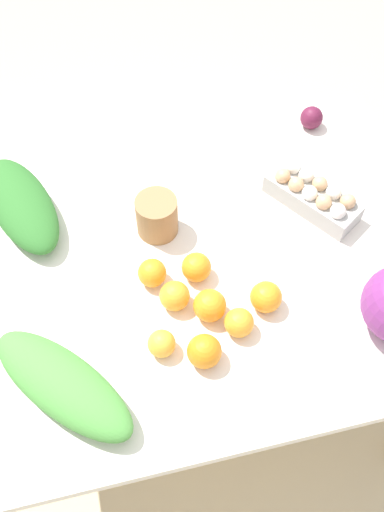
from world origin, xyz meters
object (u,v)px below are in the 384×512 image
Objects in this scene: orange_7 at (266,297)px; beet_root at (312,118)px; orange_3 at (204,351)px; orange_4 at (197,267)px; egg_carton at (313,195)px; orange_1 at (175,296)px; orange_6 at (162,344)px; orange_5 at (152,273)px; orange_2 at (210,306)px; greens_bunch_chard at (21,205)px; greens_bunch_beet_tops at (63,384)px; orange_0 at (239,323)px; paper_bag at (157,216)px.

beet_root is at bearing -119.69° from orange_7.
orange_4 is at bearing -99.55° from orange_3.
orange_4 is at bearing -101.17° from egg_carton.
orange_6 is (0.06, 0.12, -0.00)m from orange_1.
orange_3 is 1.03× the size of orange_7.
orange_5 is at bearing -72.58° from orange_3.
orange_2 reaches higher than orange_4.
orange_6 is (-0.29, 0.49, -0.01)m from greens_bunch_chard.
greens_bunch_beet_tops is 4.81× the size of orange_2.
orange_2 is (-0.37, -0.12, -0.00)m from greens_bunch_beet_tops.
orange_6 is (0.19, 0.01, -0.00)m from orange_0.
orange_7 is at bearing 152.36° from orange_5.
orange_2 reaches higher than orange_7.
orange_6 is at bearing 64.03° from orange_1.
orange_1 is 0.09m from orange_5.
paper_bag reaches higher than orange_3.
paper_bag is 1.58× the size of orange_5.
paper_bag reaches higher than beet_root.
orange_2 reaches higher than orange_0.
orange_1 is 0.16m from orange_3.
greens_bunch_beet_tops is 0.35m from orange_5.
orange_0 is 0.88× the size of orange_3.
paper_bag reaches higher than orange_7.
egg_carton is at bearing -143.38° from orange_2.
beet_root is at bearing 126.51° from egg_carton.
orange_1 is 0.10m from orange_4.
orange_5 reaches higher than beet_root.
greens_bunch_beet_tops is at bearing 8.18° from orange_0.
orange_2 is (0.47, 0.57, 0.01)m from beet_root.
greens_bunch_chard is 0.57m from orange_6.
orange_1 is (0.00, 0.24, -0.02)m from paper_bag.
greens_bunch_beet_tops is at bearing 54.02° from paper_bag.
orange_0 is at bearing 134.93° from greens_bunch_chard.
greens_bunch_chard is at bearing -37.41° from orange_7.
greens_bunch_chard is at bearing -47.28° from orange_1.
greens_bunch_beet_tops reaches higher than orange_6.
paper_bag is at bearing -69.47° from orange_0.
orange_7 is at bearing 142.59° from greens_bunch_chard.
orange_1 is 1.03× the size of orange_5.
greens_bunch_chard is at bearing -54.62° from orange_3.
greens_bunch_chard is 5.11× the size of orange_5.
orange_7 is at bearing -167.58° from greens_bunch_beet_tops.
orange_0 is (0.30, 0.33, -0.01)m from egg_carton.
orange_5 is at bearing -47.20° from orange_2.
greens_bunch_beet_tops reaches higher than orange_3.
orange_7 is at bearing -148.50° from orange_0.
orange_2 is at bearing 91.56° from orange_4.
orange_3 is 1.07× the size of orange_4.
orange_6 is (0.13, 0.07, -0.01)m from orange_2.
orange_2 is (-0.08, 0.05, 0.00)m from orange_1.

